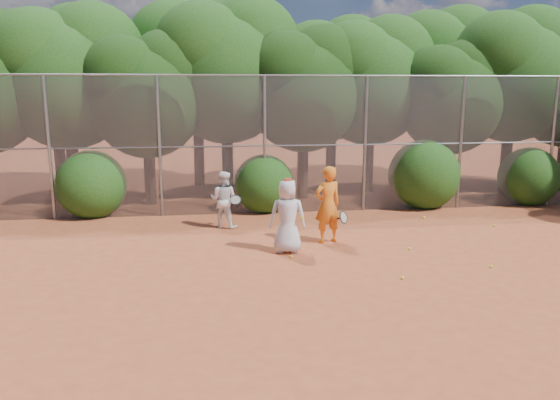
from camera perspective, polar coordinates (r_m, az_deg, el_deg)
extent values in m
plane|color=#A44625|center=(10.72, 7.09, -8.31)|extent=(80.00, 80.00, 0.00)
cylinder|color=gray|center=(16.45, -22.97, 4.97)|extent=(0.09, 0.09, 4.00)
cylinder|color=gray|center=(15.91, -12.47, 5.41)|extent=(0.09, 0.09, 4.00)
cylinder|color=gray|center=(15.92, -1.61, 5.68)|extent=(0.09, 0.09, 4.00)
cylinder|color=gray|center=(16.49, 8.88, 5.75)|extent=(0.09, 0.09, 4.00)
cylinder|color=gray|center=(17.56, 18.38, 5.65)|extent=(0.09, 0.09, 4.00)
cylinder|color=gray|center=(19.04, 26.58, 5.44)|extent=(0.09, 0.09, 4.00)
cylinder|color=gray|center=(15.97, 2.02, 12.89)|extent=(20.00, 0.05, 0.05)
cylinder|color=gray|center=(16.05, 1.97, 5.73)|extent=(20.00, 0.04, 0.04)
cube|color=slate|center=(16.05, 1.97, 5.73)|extent=(20.00, 0.02, 4.00)
sphere|color=black|center=(19.18, -26.78, 12.89)|extent=(3.05, 3.05, 3.05)
cylinder|color=black|center=(18.94, -20.81, 3.62)|extent=(0.38, 0.38, 2.52)
sphere|color=#194110|center=(18.79, -21.35, 11.09)|extent=(4.03, 4.03, 4.03)
sphere|color=#194110|center=(19.04, -18.86, 14.30)|extent=(3.23, 3.23, 3.23)
sphere|color=#194110|center=(18.70, -23.92, 13.38)|extent=(3.02, 3.02, 3.02)
cylinder|color=black|center=(17.84, -13.45, 3.05)|extent=(0.36, 0.36, 2.17)
sphere|color=black|center=(17.67, -13.77, 9.88)|extent=(3.47, 3.47, 3.47)
sphere|color=black|center=(17.95, -11.53, 12.77)|extent=(2.78, 2.78, 2.78)
sphere|color=black|center=(17.48, -16.00, 12.03)|extent=(2.60, 2.60, 2.60)
cylinder|color=black|center=(18.71, -5.51, 4.45)|extent=(0.39, 0.39, 2.66)
sphere|color=#194110|center=(18.57, -5.67, 12.45)|extent=(4.26, 4.26, 4.26)
sphere|color=#194110|center=(19.09, -3.12, 15.66)|extent=(3.40, 3.40, 3.40)
sphere|color=#194110|center=(18.28, -8.11, 15.08)|extent=(3.19, 3.19, 3.19)
cylinder|color=black|center=(18.39, 2.39, 3.76)|extent=(0.37, 0.37, 2.27)
sphere|color=black|center=(18.22, 2.45, 10.73)|extent=(3.64, 3.64, 3.64)
sphere|color=black|center=(18.72, 4.54, 13.51)|extent=(2.91, 2.91, 2.91)
sphere|color=black|center=(17.86, 0.55, 13.05)|extent=(2.73, 2.73, 2.73)
cylinder|color=black|center=(19.71, 9.20, 4.41)|extent=(0.38, 0.38, 2.45)
sphere|color=#194110|center=(19.57, 9.43, 11.40)|extent=(3.92, 3.92, 3.92)
sphere|color=#194110|center=(20.20, 11.40, 14.11)|extent=(3.14, 3.14, 3.14)
sphere|color=#194110|center=(19.11, 7.74, 13.80)|extent=(2.94, 2.94, 2.94)
cylinder|color=black|center=(19.67, 17.03, 3.52)|extent=(0.36, 0.36, 2.10)
sphere|color=black|center=(19.51, 17.38, 9.51)|extent=(3.36, 3.36, 3.36)
sphere|color=black|center=(20.10, 18.91, 11.86)|extent=(2.69, 2.69, 2.69)
sphere|color=black|center=(19.04, 16.18, 11.57)|extent=(2.52, 2.52, 2.52)
cylinder|color=black|center=(21.31, 22.57, 4.39)|extent=(0.39, 0.39, 2.59)
sphere|color=#194110|center=(21.18, 23.10, 11.21)|extent=(4.14, 4.14, 4.14)
sphere|color=#194110|center=(22.00, 24.69, 13.77)|extent=(3.32, 3.32, 3.32)
sphere|color=#194110|center=(20.58, 21.94, 13.63)|extent=(3.11, 3.11, 3.11)
sphere|color=black|center=(21.41, 27.15, 11.74)|extent=(2.77, 2.77, 2.77)
cylinder|color=black|center=(21.39, -22.03, 4.50)|extent=(0.39, 0.39, 2.62)
sphere|color=#194110|center=(21.26, -22.56, 11.39)|extent=(4.20, 4.20, 4.20)
sphere|color=#194110|center=(21.51, -20.26, 14.35)|extent=(3.36, 3.36, 3.36)
sphere|color=#194110|center=(21.19, -24.93, 13.48)|extent=(3.15, 3.15, 3.15)
cylinder|color=black|center=(20.88, -8.47, 5.30)|extent=(0.40, 0.40, 2.80)
sphere|color=#194110|center=(20.77, -8.70, 12.85)|extent=(4.48, 4.48, 4.48)
sphere|color=#194110|center=(21.27, -6.26, 15.90)|extent=(3.58, 3.58, 3.58)
sphere|color=#194110|center=(20.51, -11.07, 15.30)|extent=(3.36, 3.36, 3.36)
cylinder|color=black|center=(21.00, 5.34, 5.03)|extent=(0.38, 0.38, 2.52)
sphere|color=#194110|center=(20.86, 5.47, 11.78)|extent=(4.03, 4.03, 4.03)
sphere|color=#194110|center=(21.47, 7.45, 14.42)|extent=(3.23, 3.23, 3.23)
sphere|color=#194110|center=(20.44, 3.72, 14.08)|extent=(3.02, 3.02, 3.02)
cylinder|color=black|center=(22.95, 16.10, 5.44)|extent=(0.40, 0.40, 2.73)
sphere|color=#194110|center=(22.84, 16.48, 12.13)|extent=(4.37, 4.37, 4.37)
sphere|color=#194110|center=(23.64, 18.21, 14.65)|extent=(3.49, 3.49, 3.49)
sphere|color=#194110|center=(22.28, 15.10, 14.48)|extent=(3.28, 3.28, 3.28)
sphere|color=#194110|center=(16.63, -19.11, 1.82)|extent=(2.00, 2.00, 2.00)
sphere|color=#194110|center=(16.36, -1.69, 1.96)|extent=(1.80, 1.80, 1.80)
sphere|color=#194110|center=(17.53, 14.82, 2.88)|extent=(2.20, 2.20, 2.20)
sphere|color=#194110|center=(19.14, 24.56, 2.46)|extent=(1.90, 1.90, 1.90)
imported|color=orange|center=(13.00, 4.99, -0.48)|extent=(0.77, 0.62, 1.85)
torus|color=black|center=(12.94, 6.67, -1.82)|extent=(0.30, 0.29, 0.30)
cylinder|color=black|center=(13.07, 5.89, -1.98)|extent=(0.21, 0.22, 0.12)
imported|color=silver|center=(12.17, 0.79, -1.69)|extent=(0.87, 0.61, 1.68)
ellipsoid|color=#A22317|center=(12.01, 0.80, 2.01)|extent=(0.22, 0.22, 0.13)
sphere|color=yellow|center=(12.02, 2.34, -1.81)|extent=(0.07, 0.07, 0.07)
imported|color=white|center=(14.47, -5.92, 0.04)|extent=(0.89, 0.80, 1.51)
torus|color=black|center=(14.18, -4.68, 0.01)|extent=(0.35, 0.29, 0.24)
cylinder|color=black|center=(14.36, -4.56, -0.45)|extent=(0.08, 0.23, 0.21)
sphere|color=yellow|center=(12.13, 21.20, -6.48)|extent=(0.07, 0.07, 0.07)
sphere|color=yellow|center=(12.87, 13.37, -4.97)|extent=(0.07, 0.07, 0.07)
sphere|color=yellow|center=(10.93, 12.66, -7.93)|extent=(0.07, 0.07, 0.07)
sphere|color=yellow|center=(11.98, 1.20, -5.90)|extent=(0.07, 0.07, 0.07)
sphere|color=yellow|center=(16.06, 14.81, -1.76)|extent=(0.07, 0.07, 0.07)
sphere|color=yellow|center=(15.73, 21.44, -2.47)|extent=(0.07, 0.07, 0.07)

